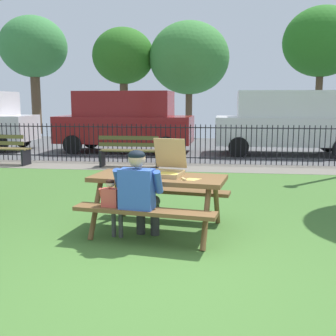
# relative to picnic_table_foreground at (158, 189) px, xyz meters

# --- Properties ---
(ground) EXTENTS (28.00, 11.56, 0.02)m
(ground) POSITION_rel_picnic_table_foreground_xyz_m (0.21, 0.37, -0.61)
(ground) COLOR #426D2E
(cobblestone_walkway) EXTENTS (28.00, 1.40, 0.01)m
(cobblestone_walkway) POSITION_rel_picnic_table_foreground_xyz_m (0.21, 5.46, -0.60)
(cobblestone_walkway) COLOR slate
(street_asphalt) EXTENTS (28.00, 7.91, 0.01)m
(street_asphalt) POSITION_rel_picnic_table_foreground_xyz_m (0.21, 10.11, -0.60)
(street_asphalt) COLOR #515154
(picnic_table_foreground) EXTENTS (2.00, 1.73, 0.79)m
(picnic_table_foreground) POSITION_rel_picnic_table_foreground_xyz_m (0.00, 0.00, 0.00)
(picnic_table_foreground) COLOR brown
(picnic_table_foreground) RESTS_ON ground
(pizza_box_open) EXTENTS (0.53, 0.61, 0.49)m
(pizza_box_open) POSITION_rel_picnic_table_foreground_xyz_m (0.11, 0.11, 0.27)
(pizza_box_open) COLOR tan
(pizza_box_open) RESTS_ON picnic_table_foreground
(pizza_slice_on_table) EXTENTS (0.26, 0.22, 0.02)m
(pizza_slice_on_table) POSITION_rel_picnic_table_foreground_xyz_m (0.45, -0.18, 0.18)
(pizza_slice_on_table) COLOR #EACE59
(pizza_slice_on_table) RESTS_ON picnic_table_foreground
(adult_at_table) EXTENTS (0.63, 0.63, 1.19)m
(adult_at_table) POSITION_rel_picnic_table_foreground_xyz_m (-0.16, -0.48, 0.06)
(adult_at_table) COLOR #303030
(adult_at_table) RESTS_ON ground
(child_at_table) EXTENTS (0.31, 0.31, 0.81)m
(child_at_table) POSITION_rel_picnic_table_foreground_xyz_m (-0.52, -0.46, -0.10)
(child_at_table) COLOR #464646
(child_at_table) RESTS_ON ground
(iron_fence_streetside) EXTENTS (22.80, 0.03, 1.11)m
(iron_fence_streetside) POSITION_rel_picnic_table_foreground_xyz_m (0.21, 6.16, -0.03)
(iron_fence_streetside) COLOR black
(iron_fence_streetside) RESTS_ON ground
(park_bench_left) EXTENTS (1.63, 0.59, 0.85)m
(park_bench_left) POSITION_rel_picnic_table_foreground_xyz_m (-5.24, 5.32, -0.18)
(park_bench_left) COLOR brown
(park_bench_left) RESTS_ON ground
(park_bench_center) EXTENTS (1.60, 0.47, 0.85)m
(park_bench_center) POSITION_rel_picnic_table_foreground_xyz_m (-1.57, 5.32, -0.18)
(park_bench_center) COLOR brown
(park_bench_center) RESTS_ON ground
(parked_car_center) EXTENTS (4.65, 2.06, 2.08)m
(parked_car_center) POSITION_rel_picnic_table_foreground_xyz_m (-2.42, 8.50, 0.50)
(parked_car_center) COLOR maroon
(parked_car_center) RESTS_ON ground
(parked_car_right) EXTENTS (4.62, 1.99, 2.08)m
(parked_car_right) POSITION_rel_picnic_table_foreground_xyz_m (2.99, 8.50, 0.50)
(parked_car_right) COLOR white
(parked_car_right) RESTS_ON ground
(far_tree_left) EXTENTS (3.46, 3.46, 6.07)m
(far_tree_left) POSITION_rel_picnic_table_foreground_xyz_m (-8.88, 15.64, 3.85)
(far_tree_left) COLOR brown
(far_tree_left) RESTS_ON ground
(far_tree_midleft) EXTENTS (3.12, 3.12, 5.39)m
(far_tree_midleft) POSITION_rel_picnic_table_foreground_xyz_m (-4.12, 15.64, 3.34)
(far_tree_midleft) COLOR brown
(far_tree_midleft) RESTS_ON ground
(far_tree_center) EXTENTS (3.96, 3.96, 5.63)m
(far_tree_center) POSITION_rel_picnic_table_foreground_xyz_m (-0.77, 15.64, 3.23)
(far_tree_center) COLOR brown
(far_tree_center) RESTS_ON ground
(far_tree_midright) EXTENTS (3.65, 3.65, 6.16)m
(far_tree_midright) POSITION_rel_picnic_table_foreground_xyz_m (5.53, 15.64, 3.90)
(far_tree_midright) COLOR brown
(far_tree_midright) RESTS_ON ground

